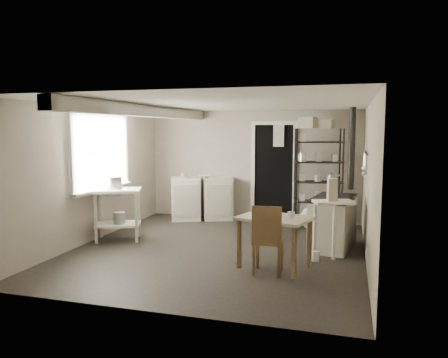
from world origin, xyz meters
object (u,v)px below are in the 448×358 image
(chair, at_px, (268,237))
(flour_sack, at_px, (310,217))
(stockpot, at_px, (114,185))
(prep_table, at_px, (118,217))
(work_table, at_px, (274,241))
(stove, at_px, (333,221))
(base_cabinets, at_px, (202,198))
(shelf_rack, at_px, (318,179))

(chair, xyz_separation_m, flour_sack, (0.31, 2.76, -0.24))
(stockpot, distance_m, chair, 3.17)
(prep_table, bearing_deg, work_table, -15.12)
(stove, height_order, flour_sack, stove)
(base_cabinets, bearing_deg, stockpot, -136.87)
(base_cabinets, bearing_deg, work_table, -76.07)
(base_cabinets, relative_size, shelf_rack, 0.71)
(prep_table, relative_size, shelf_rack, 0.46)
(base_cabinets, bearing_deg, shelf_rack, -23.70)
(stove, bearing_deg, shelf_rack, 113.36)
(stockpot, relative_size, stove, 0.29)
(shelf_rack, bearing_deg, stockpot, -163.14)
(stockpot, relative_size, chair, 0.33)
(base_cabinets, bearing_deg, flour_sack, -29.68)
(work_table, bearing_deg, stockpot, 163.80)
(stove, bearing_deg, base_cabinets, 160.57)
(chair, bearing_deg, stove, 61.03)
(stockpot, height_order, base_cabinets, stockpot)
(base_cabinets, height_order, chair, chair)
(stove, relative_size, work_table, 1.12)
(work_table, bearing_deg, chair, -99.45)
(shelf_rack, bearing_deg, base_cabinets, 165.26)
(prep_table, distance_m, chair, 2.99)
(stove, height_order, work_table, stove)
(prep_table, xyz_separation_m, work_table, (2.85, -0.77, -0.02))
(stockpot, bearing_deg, work_table, -16.20)
(prep_table, distance_m, stove, 3.62)
(prep_table, bearing_deg, stove, 8.09)
(prep_table, bearing_deg, chair, -19.73)
(shelf_rack, height_order, stove, shelf_rack)
(base_cabinets, distance_m, flour_sack, 2.34)
(prep_table, xyz_separation_m, flour_sack, (3.12, 1.76, -0.16))
(stockpot, height_order, shelf_rack, shelf_rack)
(stove, height_order, chair, chair)
(stockpot, xyz_separation_m, work_table, (2.98, -0.86, -0.56))
(stove, distance_m, work_table, 1.48)
(base_cabinets, xyz_separation_m, chair, (2.00, -3.09, 0.02))
(stockpot, xyz_separation_m, stove, (3.71, 0.41, -0.50))
(shelf_rack, xyz_separation_m, stove, (0.35, -1.48, -0.51))
(shelf_rack, bearing_deg, flour_sack, -128.66)
(base_cabinets, height_order, shelf_rack, shelf_rack)
(chair, relative_size, flour_sack, 2.17)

